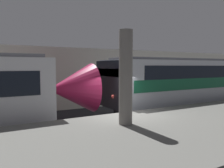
# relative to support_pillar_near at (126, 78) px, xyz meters

# --- Properties ---
(ground_plane) EXTENTS (120.00, 120.00, 0.00)m
(ground_plane) POSITION_rel_support_pillar_near_xyz_m (0.87, 1.71, -2.62)
(ground_plane) COLOR black
(platform) EXTENTS (40.00, 5.34, 1.01)m
(platform) POSITION_rel_support_pillar_near_xyz_m (0.87, -0.96, -2.11)
(platform) COLOR slate
(platform) RESTS_ON ground
(station_rear_barrier) EXTENTS (50.00, 0.15, 4.30)m
(station_rear_barrier) POSITION_rel_support_pillar_near_xyz_m (0.87, 8.37, -0.47)
(station_rear_barrier) COLOR #B2AD9E
(station_rear_barrier) RESTS_ON ground
(support_pillar_near) EXTENTS (0.46, 0.46, 3.22)m
(support_pillar_near) POSITION_rel_support_pillar_near_xyz_m (0.00, 0.00, 0.00)
(support_pillar_near) COLOR slate
(support_pillar_near) RESTS_ON platform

